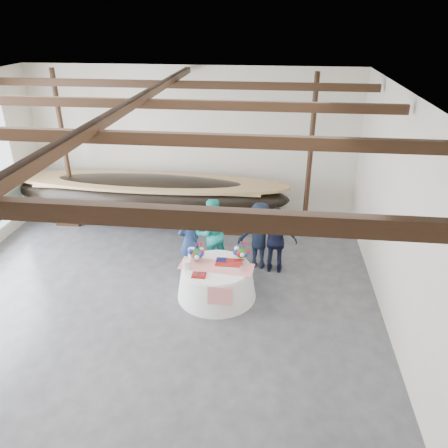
# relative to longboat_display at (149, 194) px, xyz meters

# --- Properties ---
(floor) EXTENTS (10.00, 12.00, 0.01)m
(floor) POSITION_rel_longboat_display_xyz_m (1.09, -4.85, -0.99)
(floor) COLOR #3D3D42
(floor) RESTS_ON ground
(wall_back) EXTENTS (10.00, 0.02, 4.50)m
(wall_back) POSITION_rel_longboat_display_xyz_m (1.09, 1.15, 1.26)
(wall_back) COLOR silver
(wall_back) RESTS_ON ground
(wall_right) EXTENTS (0.02, 12.00, 4.50)m
(wall_right) POSITION_rel_longboat_display_xyz_m (6.09, -4.85, 1.26)
(wall_right) COLOR silver
(wall_right) RESTS_ON ground
(ceiling) EXTENTS (10.00, 12.00, 0.01)m
(ceiling) POSITION_rel_longboat_display_xyz_m (1.09, -4.85, 3.51)
(ceiling) COLOR white
(ceiling) RESTS_ON wall_back
(pavilion_structure) EXTENTS (9.80, 11.76, 4.50)m
(pavilion_structure) POSITION_rel_longboat_display_xyz_m (1.09, -4.02, 3.01)
(pavilion_structure) COLOR black
(pavilion_structure) RESTS_ON ground
(longboat_display) EXTENTS (8.27, 1.65, 1.55)m
(longboat_display) POSITION_rel_longboat_display_xyz_m (0.00, 0.00, 0.00)
(longboat_display) COLOR black
(longboat_display) RESTS_ON ground
(banquet_table) EXTENTS (1.78, 1.78, 0.76)m
(banquet_table) POSITION_rel_longboat_display_xyz_m (2.48, -3.47, -0.61)
(banquet_table) COLOR white
(banquet_table) RESTS_ON ground
(tabletop_items) EXTENTS (1.69, 1.01, 0.40)m
(tabletop_items) POSITION_rel_longboat_display_xyz_m (2.46, -3.29, -0.08)
(tabletop_items) COLOR red
(tabletop_items) RESTS_ON banquet_table
(guest_woman_blue) EXTENTS (0.66, 0.61, 1.52)m
(guest_woman_blue) POSITION_rel_longboat_display_xyz_m (1.64, -2.32, -0.23)
(guest_woman_blue) COLOR navy
(guest_woman_blue) RESTS_ON ground
(guest_woman_teal) EXTENTS (1.09, 0.99, 1.81)m
(guest_woman_teal) POSITION_rel_longboat_display_xyz_m (2.17, -2.13, -0.09)
(guest_woman_teal) COLOR teal
(guest_woman_teal) RESTS_ON ground
(guest_man_left) EXTENTS (1.20, 0.79, 1.73)m
(guest_man_left) POSITION_rel_longboat_display_xyz_m (3.36, -2.07, -0.13)
(guest_man_left) COLOR black
(guest_man_left) RESTS_ON ground
(guest_man_right) EXTENTS (1.03, 0.49, 1.70)m
(guest_man_right) POSITION_rel_longboat_display_xyz_m (3.78, -2.25, -0.14)
(guest_man_right) COLOR black
(guest_man_right) RESTS_ON ground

